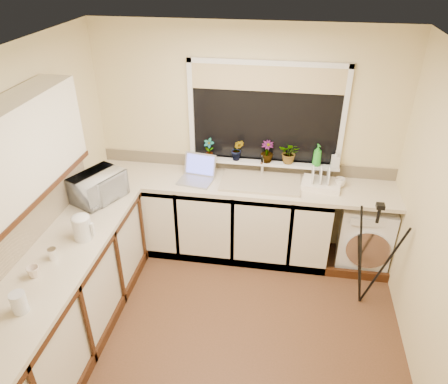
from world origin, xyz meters
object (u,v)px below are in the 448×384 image
plant_b (237,150)px  soap_bottle_green (317,155)px  cup_back (340,183)px  microwave (98,187)px  laptop (197,173)px  kettle (82,228)px  cup_left (33,272)px  plant_c (267,152)px  plant_d (290,152)px  washing_machine (365,233)px  soap_bottle_clear (336,159)px  glass_jug (19,303)px  plant_a (209,149)px  tripod (369,256)px  dish_rack (321,184)px  steel_jar (53,254)px

plant_b → soap_bottle_green: plant_b is taller
plant_b → cup_back: size_ratio=2.05×
soap_bottle_green → microwave: bearing=-159.8°
laptop → kettle: 1.39m
cup_left → microwave: bearing=88.4°
microwave → plant_c: bearing=-39.0°
microwave → plant_d: bearing=-41.7°
washing_machine → plant_d: bearing=173.2°
plant_d → cup_left: bearing=-133.6°
laptop → soap_bottle_clear: bearing=16.7°
soap_bottle_green → soap_bottle_clear: size_ratio=1.25×
glass_jug → soap_bottle_clear: 3.14m
laptop → kettle: (-0.73, -1.18, 0.04)m
plant_a → plant_d: bearing=1.6°
washing_machine → cup_back: (-0.34, 0.04, 0.57)m
tripod → microwave: size_ratio=2.33×
dish_rack → cup_left: 2.78m
steel_jar → plant_d: (1.79, 1.71, 0.22)m
laptop → plant_c: size_ratio=1.65×
steel_jar → plant_c: size_ratio=0.41×
tripod → glass_jug: tripod is taller
microwave → cup_left: (-0.03, -1.14, -0.09)m
dish_rack → soap_bottle_clear: bearing=60.5°
kettle → cup_left: kettle is taller
steel_jar → soap_bottle_green: soap_bottle_green is taller
glass_jug → plant_c: plant_c is taller
tripod → plant_d: bearing=142.7°
dish_rack → cup_left: cup_left is taller
steel_jar → plant_b: size_ratio=0.40×
laptop → plant_b: size_ratio=1.62×
glass_jug → soap_bottle_clear: bearing=45.3°
microwave → washing_machine: bearing=-52.9°
steel_jar → plant_d: bearing=43.5°
washing_machine → glass_jug: (-2.60, -2.06, 0.60)m
plant_b → cup_back: 1.11m
laptop → plant_b: 0.49m
plant_b → plant_d: 0.55m
soap_bottle_green → cup_back: 0.36m
glass_jug → plant_d: 2.85m
microwave → kettle: bearing=-143.9°
kettle → plant_c: size_ratio=0.87×
plant_c → cup_left: (-1.60, -1.91, -0.22)m
microwave → soap_bottle_clear: (2.27, 0.75, 0.11)m
steel_jar → washing_machine: bearing=29.5°
glass_jug → cup_back: 3.08m
laptop → cup_left: laptop is taller
dish_rack → steel_jar: (-2.14, -1.51, 0.02)m
dish_rack → plant_b: (-0.89, 0.18, 0.24)m
cup_left → tripod: bearing=22.3°
plant_d → kettle: bearing=-139.9°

